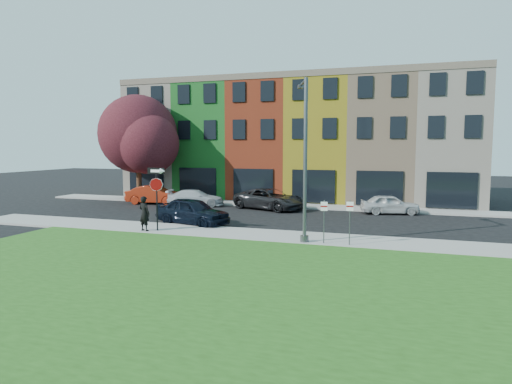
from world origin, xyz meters
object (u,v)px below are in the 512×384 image
(stop_sign, at_px, (156,186))
(street_lamp, at_px, (305,160))
(man, at_px, (144,214))
(sedan_near, at_px, (192,211))

(stop_sign, distance_m, street_lamp, 8.23)
(man, xyz_separation_m, street_lamp, (8.67, 0.15, 2.93))
(man, xyz_separation_m, sedan_near, (1.28, 3.15, -0.26))
(stop_sign, height_order, man, stop_sign)
(man, bearing_deg, stop_sign, -137.07)
(man, distance_m, sedan_near, 3.41)
(stop_sign, distance_m, man, 1.60)
(sedan_near, bearing_deg, man, 172.67)
(man, bearing_deg, street_lamp, -165.34)
(stop_sign, relative_size, man, 1.81)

